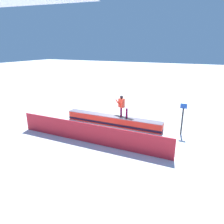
# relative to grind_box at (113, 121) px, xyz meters

# --- Properties ---
(ground_plane) EXTENTS (120.00, 120.00, 0.00)m
(ground_plane) POSITION_rel_grind_box_xyz_m (0.00, 0.00, -0.31)
(ground_plane) COLOR white
(grind_box) EXTENTS (7.13, 0.76, 0.69)m
(grind_box) POSITION_rel_grind_box_xyz_m (0.00, 0.00, 0.00)
(grind_box) COLOR red
(grind_box) RESTS_ON ground_plane
(snowboarder) EXTENTS (1.53, 0.65, 1.53)m
(snowboarder) POSITION_rel_grind_box_xyz_m (-0.69, -0.05, 1.21)
(snowboarder) COLOR black
(snowboarder) RESTS_ON grind_box
(safety_fence) EXTENTS (9.66, 0.21, 1.18)m
(safety_fence) POSITION_rel_grind_box_xyz_m (0.00, 3.15, 0.28)
(safety_fence) COLOR red
(safety_fence) RESTS_ON ground_plane
(trail_marker) EXTENTS (0.40, 0.10, 2.03)m
(trail_marker) POSITION_rel_grind_box_xyz_m (-4.65, -0.42, 0.77)
(trail_marker) COLOR #262628
(trail_marker) RESTS_ON ground_plane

